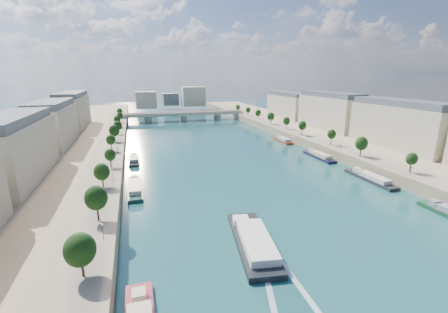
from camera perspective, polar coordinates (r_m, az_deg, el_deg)
ground at (r=148.30m, az=1.11°, el=-0.80°), size 700.00×700.00×0.00m
quay_left at (r=143.77m, az=-27.38°, el=-2.06°), size 44.00×520.00×5.00m
quay_right at (r=182.44m, az=23.20°, el=1.84°), size 44.00×520.00×5.00m
pave_left at (r=140.91m, az=-21.53°, el=-0.64°), size 14.00×520.00×0.10m
pave_right at (r=172.75m, az=19.44°, el=2.38°), size 14.00×520.00×0.10m
trees_left at (r=141.38m, az=-20.88°, el=1.75°), size 4.80×268.80×8.26m
trees_right at (r=178.57m, az=17.21°, el=4.75°), size 4.80×268.80×8.26m
lamps_left at (r=130.22m, az=-19.99°, el=-0.50°), size 0.36×200.36×4.28m
lamps_right at (r=173.62m, az=17.36°, el=3.54°), size 0.36×200.36×4.28m
buildings_left at (r=155.16m, az=-31.97°, el=3.82°), size 16.00×226.00×23.20m
buildings_right at (r=197.41m, az=24.35°, el=6.80°), size 16.00×226.00×23.20m
skyline at (r=359.11m, az=-9.36°, el=10.95°), size 79.00×42.00×22.00m
bridge at (r=279.84m, az=-7.68°, el=7.82°), size 112.00×12.00×8.15m
tour_barge at (r=78.01m, az=5.60°, el=-15.76°), size 12.81×30.09×3.95m
wake at (r=66.43m, az=11.46°, el=-23.48°), size 11.64×26.03×0.04m
moored_barges_left at (r=85.29m, az=-16.29°, el=-13.67°), size 5.00×156.69×3.60m
moored_barges_right at (r=132.70m, az=26.83°, el=-4.11°), size 5.00×168.20×3.60m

